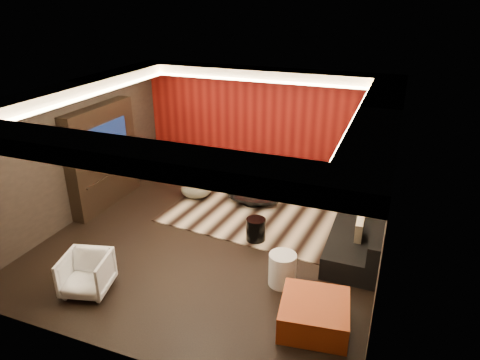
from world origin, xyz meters
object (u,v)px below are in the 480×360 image
at_px(sectional_sofa, 325,201).
at_px(drum_stool, 256,229).
at_px(white_side_table, 282,269).
at_px(coffee_table, 253,199).
at_px(orange_ottoman, 314,314).
at_px(armchair, 87,274).

bearing_deg(sectional_sofa, drum_stool, -122.05).
bearing_deg(white_side_table, sectional_sofa, 86.46).
xyz_separation_m(coffee_table, orange_ottoman, (2.07, -3.29, 0.08)).
bearing_deg(coffee_table, sectional_sofa, 6.05).
height_order(coffee_table, sectional_sofa, sectional_sofa).
distance_m(white_side_table, orange_ottoman, 1.03).
height_order(orange_ottoman, sectional_sofa, sectional_sofa).
relative_size(coffee_table, orange_ottoman, 1.32).
bearing_deg(drum_stool, coffee_table, 111.52).
bearing_deg(white_side_table, coffee_table, 118.82).
distance_m(drum_stool, white_side_table, 1.37).
relative_size(armchair, sectional_sofa, 0.19).
height_order(armchair, sectional_sofa, sectional_sofa).
bearing_deg(coffee_table, drum_stool, -68.48).
relative_size(coffee_table, white_side_table, 2.25).
height_order(drum_stool, orange_ottoman, drum_stool).
relative_size(orange_ottoman, armchair, 1.32).
distance_m(drum_stool, armchair, 3.08).
distance_m(orange_ottoman, sectional_sofa, 3.49).
relative_size(white_side_table, sectional_sofa, 0.15).
relative_size(drum_stool, sectional_sofa, 0.12).
height_order(coffee_table, orange_ottoman, orange_ottoman).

